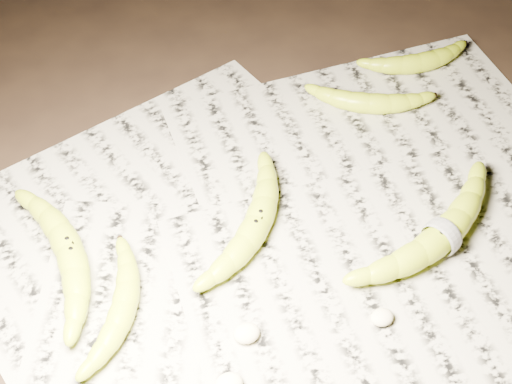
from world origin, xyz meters
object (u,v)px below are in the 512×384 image
object	(u,v)px
banana_left_a	(69,251)
banana_upper_a	(369,102)
banana_center	(257,222)
banana_taped	(442,235)
banana_left_b	(123,306)
banana_upper_b	(419,61)

from	to	relation	value
banana_left_a	banana_upper_a	world-z (taller)	banana_left_a
banana_center	banana_taped	size ratio (longest dim) A/B	0.84
banana_center	banana_left_b	bearing A→B (deg)	148.51
banana_upper_a	banana_upper_b	xyz separation A→B (m)	(0.12, 0.06, -0.00)
banana_left_b	banana_upper_b	xyz separation A→B (m)	(0.55, 0.29, 0.00)
banana_left_b	banana_upper_b	size ratio (longest dim) A/B	1.05
banana_taped	banana_left_a	bearing A→B (deg)	139.45
banana_taped	banana_upper_b	distance (m)	0.36
banana_upper_a	banana_left_a	bearing A→B (deg)	-139.37
banana_left_a	banana_center	xyz separation A→B (m)	(0.24, -0.04, -0.00)
banana_taped	banana_upper_b	size ratio (longest dim) A/B	1.55
banana_center	banana_upper_b	distance (m)	0.43
banana_center	banana_upper_b	size ratio (longest dim) A/B	1.31
banana_center	banana_upper_a	size ratio (longest dim) A/B	1.24
banana_left_b	banana_taped	size ratio (longest dim) A/B	0.67
banana_upper_a	banana_upper_b	world-z (taller)	same
banana_center	banana_upper_b	world-z (taller)	banana_center
banana_left_a	banana_left_b	bearing A→B (deg)	-160.48
banana_upper_b	banana_left_b	bearing A→B (deg)	-147.95
banana_left_a	banana_upper_b	xyz separation A→B (m)	(0.60, 0.19, -0.00)
banana_left_a	banana_left_b	xyz separation A→B (m)	(0.05, -0.10, -0.00)
banana_left_b	banana_center	bearing A→B (deg)	-45.15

